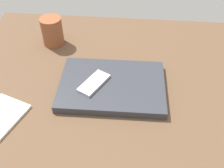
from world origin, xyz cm
name	(u,v)px	position (x,y,z in cm)	size (l,w,h in cm)	color
desk_surface	(137,86)	(0.00, 0.00, 1.50)	(120.00, 80.00, 3.00)	brown
laptop_closed	(112,86)	(8.06, 3.66, 4.24)	(32.71, 22.94, 2.49)	#33353D
cell_phone_on_laptop	(94,83)	(13.58, 4.66, 5.97)	(9.57, 12.03, 1.03)	silver
pen_cup	(52,31)	(32.38, -18.96, 8.31)	(7.81, 7.81, 10.62)	brown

